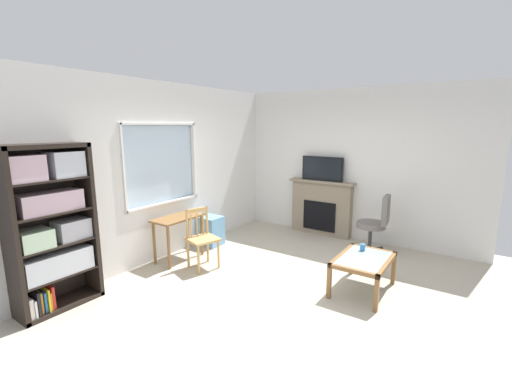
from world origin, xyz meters
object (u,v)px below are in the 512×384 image
object	(u,v)px
fireplace	(321,207)
office_chair	(376,221)
desk_under_window	(178,225)
coffee_table	(364,263)
plastic_drawer_unit	(210,231)
wooden_chair	(202,238)
tv	(322,169)
sippy_cup	(363,247)
bookshelf	(51,225)

from	to	relation	value
fireplace	office_chair	size ratio (longest dim) A/B	1.30
desk_under_window	coffee_table	bearing A→B (deg)	-77.96
fireplace	plastic_drawer_unit	bearing A→B (deg)	140.60
wooden_chair	tv	world-z (taller)	tv
tv	fireplace	bearing A→B (deg)	0.00
coffee_table	sippy_cup	xyz separation A→B (m)	(0.25, 0.09, 0.11)
office_chair	wooden_chair	bearing A→B (deg)	135.88
tv	office_chair	distance (m)	1.47
desk_under_window	fireplace	xyz separation A→B (m)	(2.51, -1.35, -0.03)
plastic_drawer_unit	sippy_cup	distance (m)	2.74
bookshelf	fireplace	distance (m)	4.60
fireplace	sippy_cup	size ratio (longest dim) A/B	14.42
bookshelf	tv	xyz separation A→B (m)	(4.32, -1.46, 0.31)
fireplace	coffee_table	distance (m)	2.39
fireplace	office_chair	world-z (taller)	fireplace
office_chair	tv	bearing A→B (deg)	70.09
fireplace	sippy_cup	bearing A→B (deg)	-141.48
office_chair	coffee_table	distance (m)	1.50
wooden_chair	plastic_drawer_unit	bearing A→B (deg)	34.48
tv	bookshelf	bearing A→B (deg)	161.39
plastic_drawer_unit	bookshelf	bearing A→B (deg)	178.77
bookshelf	tv	world-z (taller)	bookshelf
bookshelf	sippy_cup	bearing A→B (deg)	-46.23
plastic_drawer_unit	office_chair	world-z (taller)	office_chair
desk_under_window	tv	world-z (taller)	tv
office_chair	coffee_table	bearing A→B (deg)	-170.70
plastic_drawer_unit	office_chair	distance (m)	2.89
bookshelf	desk_under_window	size ratio (longest dim) A/B	2.37
desk_under_window	coffee_table	distance (m)	2.84
desk_under_window	plastic_drawer_unit	world-z (taller)	desk_under_window
wooden_chair	office_chair	world-z (taller)	office_chair
plastic_drawer_unit	fireplace	bearing A→B (deg)	-39.40
desk_under_window	wooden_chair	xyz separation A→B (m)	(-0.02, -0.52, -0.11)
coffee_table	bookshelf	bearing A→B (deg)	130.06
plastic_drawer_unit	office_chair	xyz separation A→B (m)	(1.26, -2.58, 0.29)
office_chair	sippy_cup	size ratio (longest dim) A/B	11.11
fireplace	wooden_chair	bearing A→B (deg)	161.76
office_chair	desk_under_window	bearing A→B (deg)	129.16
wooden_chair	sippy_cup	xyz separation A→B (m)	(0.86, -2.16, 0.04)
sippy_cup	tv	bearing A→B (deg)	38.82
wooden_chair	coffee_table	distance (m)	2.34
office_chair	sippy_cup	distance (m)	1.23
tv	coffee_table	distance (m)	2.55
wooden_chair	sippy_cup	distance (m)	2.33
plastic_drawer_unit	coffee_table	size ratio (longest dim) A/B	0.58
coffee_table	sippy_cup	bearing A→B (deg)	21.02
plastic_drawer_unit	fireplace	xyz separation A→B (m)	(1.70, -1.40, 0.28)
wooden_chair	plastic_drawer_unit	size ratio (longest dim) A/B	1.72
desk_under_window	sippy_cup	distance (m)	2.81
bookshelf	plastic_drawer_unit	bearing A→B (deg)	-1.23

